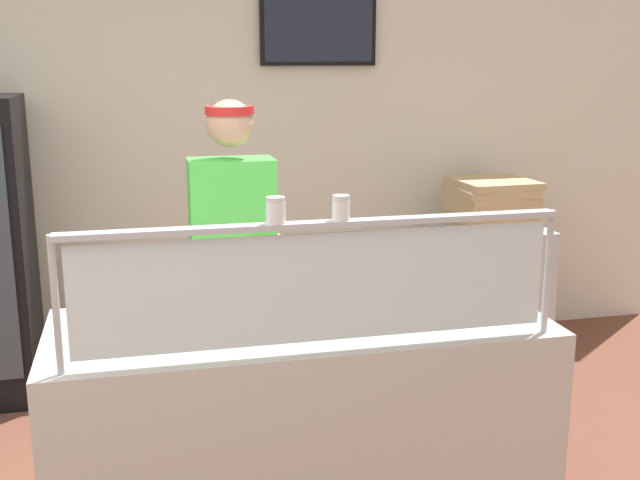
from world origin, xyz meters
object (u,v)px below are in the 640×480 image
worker_figure (235,267)px  pizza_server (268,313)px  pizza_box_stack (491,204)px  parmesan_shaker (276,212)px  pepper_flake_shaker (341,209)px  pizza_tray (268,317)px

worker_figure → pizza_server: bearing=-85.7°
pizza_box_stack → parmesan_shaker: bearing=-130.4°
pepper_flake_shaker → pizza_box_stack: (1.56, 2.10, -0.43)m
pizza_server → pepper_flake_shaker: size_ratio=3.30×
pizza_server → pizza_box_stack: (1.76, 1.76, 0.02)m
pizza_server → worker_figure: size_ratio=0.16×
pizza_server → parmesan_shaker: 0.57m
parmesan_shaker → pizza_box_stack: 2.78m
pizza_tray → parmesan_shaker: size_ratio=5.64×
parmesan_shaker → worker_figure: (-0.02, 0.97, -0.44)m
parmesan_shaker → worker_figure: worker_figure is taller
pizza_tray → worker_figure: 0.62m
worker_figure → pizza_box_stack: 2.13m
pepper_flake_shaker → worker_figure: size_ratio=0.05×
pizza_tray → pizza_box_stack: bearing=44.8°
pizza_box_stack → pepper_flake_shaker: bearing=-126.7°
pepper_flake_shaker → pizza_server: bearing=120.0°
pizza_tray → pepper_flake_shaker: (0.19, -0.36, 0.48)m
pizza_server → worker_figure: worker_figure is taller
pizza_server → pepper_flake_shaker: (0.19, -0.34, 0.46)m
pizza_server → pizza_box_stack: pizza_box_stack is taller
parmesan_shaker → pizza_box_stack: parmesan_shaker is taller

